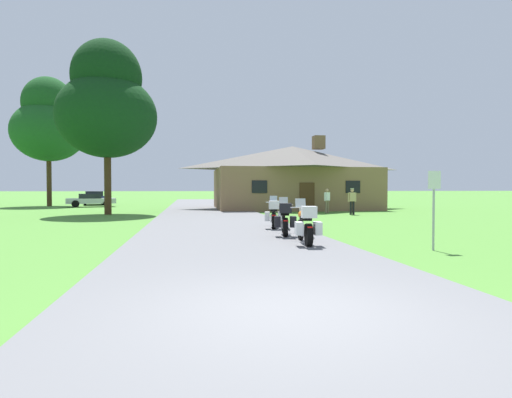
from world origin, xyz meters
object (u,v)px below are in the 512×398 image
(parked_silver_sedan_far_left, at_px, (91,200))
(motorcycle_orange_second_in_row, at_px, (285,219))
(bystander_tan_shirt_beside_signpost, at_px, (352,200))
(metal_signpost_roadside, at_px, (434,200))
(parked_navy_suv_far_left, at_px, (94,197))
(bystander_white_shirt_near_lodge, at_px, (327,199))
(motorcycle_blue_farthest_in_row, at_px, (274,215))
(tree_left_far, at_px, (48,123))
(tree_left_near, at_px, (107,105))
(motorcycle_orange_nearest_to_camera, at_px, (306,225))

(parked_silver_sedan_far_left, bearing_deg, motorcycle_orange_second_in_row, -168.22)
(bystander_tan_shirt_beside_signpost, height_order, parked_silver_sedan_far_left, bystander_tan_shirt_beside_signpost)
(metal_signpost_roadside, bearing_deg, parked_navy_suv_far_left, 115.36)
(motorcycle_orange_second_in_row, height_order, parked_navy_suv_far_left, parked_navy_suv_far_left)
(bystander_white_shirt_near_lodge, bearing_deg, bystander_tan_shirt_beside_signpost, 81.55)
(motorcycle_blue_farthest_in_row, distance_m, tree_left_far, 31.07)
(bystander_white_shirt_near_lodge, relative_size, parked_navy_suv_far_left, 0.34)
(bystander_white_shirt_near_lodge, distance_m, tree_left_far, 27.71)
(motorcycle_orange_second_in_row, relative_size, parked_silver_sedan_far_left, 0.46)
(bystander_tan_shirt_beside_signpost, distance_m, parked_navy_suv_far_left, 27.87)
(metal_signpost_roadside, bearing_deg, tree_left_far, 121.92)
(motorcycle_orange_second_in_row, xyz_separation_m, tree_left_near, (-8.45, 13.84, 6.43))
(motorcycle_blue_farthest_in_row, xyz_separation_m, tree_left_near, (-8.60, 11.18, 6.43))
(motorcycle_blue_farthest_in_row, xyz_separation_m, parked_silver_sedan_far_left, (-12.31, 22.96, 0.03))
(bystander_white_shirt_near_lodge, xyz_separation_m, tree_left_near, (-14.43, 0.68, 6.11))
(motorcycle_orange_nearest_to_camera, bearing_deg, metal_signpost_roadside, -16.69)
(parked_navy_suv_far_left, height_order, parked_silver_sedan_far_left, parked_navy_suv_far_left)
(bystander_white_shirt_near_lodge, relative_size, parked_silver_sedan_far_left, 0.37)
(tree_left_far, bearing_deg, motorcycle_orange_second_in_row, -59.53)
(tree_left_far, xyz_separation_m, parked_navy_suv_far_left, (3.44, 2.67, -7.06))
(metal_signpost_roadside, bearing_deg, motorcycle_orange_second_in_row, 131.48)
(metal_signpost_roadside, bearing_deg, parked_silver_sedan_far_left, 117.74)
(metal_signpost_roadside, height_order, tree_left_near, tree_left_near)
(parked_silver_sedan_far_left, bearing_deg, bystander_tan_shirt_beside_signpost, -140.86)
(parked_navy_suv_far_left, relative_size, parked_silver_sedan_far_left, 1.09)
(bystander_tan_shirt_beside_signpost, distance_m, tree_left_near, 16.77)
(bystander_tan_shirt_beside_signpost, bearing_deg, bystander_white_shirt_near_lodge, -65.06)
(motorcycle_orange_second_in_row, xyz_separation_m, bystander_white_shirt_near_lodge, (5.98, 13.16, 0.32))
(motorcycle_orange_nearest_to_camera, xyz_separation_m, motorcycle_blue_farthest_in_row, (0.06, 5.00, 0.00))
(bystander_tan_shirt_beside_signpost, bearing_deg, motorcycle_orange_second_in_row, 57.91)
(motorcycle_blue_farthest_in_row, relative_size, parked_navy_suv_far_left, 0.42)
(bystander_tan_shirt_beside_signpost, xyz_separation_m, metal_signpost_roadside, (-3.68, -14.78, 0.40))
(motorcycle_orange_nearest_to_camera, relative_size, bystander_tan_shirt_beside_signpost, 1.24)
(motorcycle_blue_farthest_in_row, distance_m, parked_silver_sedan_far_left, 26.05)
(bystander_tan_shirt_beside_signpost, relative_size, tree_left_near, 0.15)
(tree_left_far, bearing_deg, parked_navy_suv_far_left, 37.84)
(parked_navy_suv_far_left, bearing_deg, motorcycle_orange_nearest_to_camera, -82.33)
(motorcycle_blue_farthest_in_row, distance_m, bystander_white_shirt_near_lodge, 12.01)
(tree_left_near, distance_m, parked_navy_suv_far_left, 18.45)
(tree_left_near, bearing_deg, motorcycle_orange_nearest_to_camera, -62.18)
(motorcycle_blue_farthest_in_row, height_order, bystander_tan_shirt_beside_signpost, bystander_tan_shirt_beside_signpost)
(bystander_white_shirt_near_lodge, relative_size, metal_signpost_roadside, 0.78)
(metal_signpost_roadside, relative_size, tree_left_near, 0.19)
(bystander_white_shirt_near_lodge, relative_size, bystander_tan_shirt_beside_signpost, 0.99)
(motorcycle_orange_second_in_row, relative_size, bystander_white_shirt_near_lodge, 1.24)
(motorcycle_orange_nearest_to_camera, bearing_deg, bystander_white_shirt_near_lodge, 75.49)
(bystander_tan_shirt_beside_signpost, relative_size, parked_navy_suv_far_left, 0.34)
(metal_signpost_roadside, bearing_deg, tree_left_near, 123.74)
(motorcycle_orange_second_in_row, height_order, tree_left_far, tree_left_far)
(bystander_tan_shirt_beside_signpost, height_order, parked_navy_suv_far_left, bystander_tan_shirt_beside_signpost)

